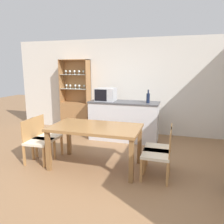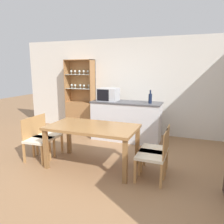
# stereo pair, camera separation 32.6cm
# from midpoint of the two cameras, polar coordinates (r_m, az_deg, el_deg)

# --- Properties ---
(ground_plane) EXTENTS (18.00, 18.00, 0.00)m
(ground_plane) POSITION_cam_midpoint_polar(r_m,az_deg,el_deg) (3.91, -6.50, -15.68)
(ground_plane) COLOR #936B47
(wall_back) EXTENTS (6.80, 0.06, 2.55)m
(wall_back) POSITION_cam_midpoint_polar(r_m,az_deg,el_deg) (6.00, 3.13, 6.65)
(wall_back) COLOR silver
(wall_back) RESTS_ON ground_plane
(kitchen_counter) EXTENTS (1.71, 0.61, 0.97)m
(kitchen_counter) POSITION_cam_midpoint_polar(r_m,az_deg,el_deg) (5.43, 1.40, -2.30)
(kitchen_counter) COLOR silver
(kitchen_counter) RESTS_ON ground_plane
(display_cabinet) EXTENTS (0.84, 0.34, 2.00)m
(display_cabinet) POSITION_cam_midpoint_polar(r_m,az_deg,el_deg) (6.46, -10.80, 0.55)
(display_cabinet) COLOR #A37042
(display_cabinet) RESTS_ON ground_plane
(dining_table) EXTENTS (1.59, 0.89, 0.76)m
(dining_table) POSITION_cam_midpoint_polar(r_m,az_deg,el_deg) (3.92, -6.75, -4.97)
(dining_table) COLOR olive
(dining_table) RESTS_ON ground_plane
(dining_chair_side_right_near) EXTENTS (0.45, 0.45, 0.83)m
(dining_chair_side_right_near) POSITION_cam_midpoint_polar(r_m,az_deg,el_deg) (3.60, 9.59, -10.79)
(dining_chair_side_right_near) COLOR beige
(dining_chair_side_right_near) RESTS_ON ground_plane
(dining_chair_side_left_far) EXTENTS (0.46, 0.46, 0.83)m
(dining_chair_side_left_far) POSITION_cam_midpoint_polar(r_m,az_deg,el_deg) (4.65, -19.01, -6.10)
(dining_chair_side_left_far) COLOR beige
(dining_chair_side_left_far) RESTS_ON ground_plane
(dining_chair_side_left_near) EXTENTS (0.47, 0.47, 0.83)m
(dining_chair_side_left_near) POSITION_cam_midpoint_polar(r_m,az_deg,el_deg) (4.44, -21.04, -7.05)
(dining_chair_side_left_near) COLOR beige
(dining_chair_side_left_near) RESTS_ON ground_plane
(dining_chair_side_right_far) EXTENTS (0.44, 0.44, 0.83)m
(dining_chair_side_right_far) POSITION_cam_midpoint_polar(r_m,az_deg,el_deg) (3.84, 10.09, -9.32)
(dining_chair_side_right_far) COLOR beige
(dining_chair_side_right_far) RESTS_ON ground_plane
(microwave) EXTENTS (0.48, 0.40, 0.32)m
(microwave) POSITION_cam_midpoint_polar(r_m,az_deg,el_deg) (5.47, -3.37, 4.60)
(microwave) COLOR #B7BABF
(microwave) RESTS_ON kitchen_counter
(wine_bottle) EXTENTS (0.08, 0.08, 0.31)m
(wine_bottle) POSITION_cam_midpoint_polar(r_m,az_deg,el_deg) (5.17, 7.63, 3.70)
(wine_bottle) COLOR #141E38
(wine_bottle) RESTS_ON kitchen_counter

